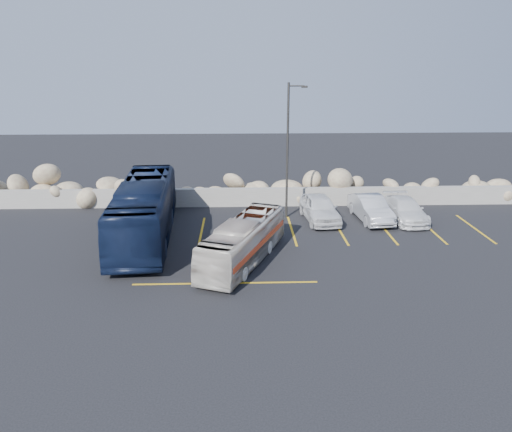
{
  "coord_description": "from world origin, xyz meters",
  "views": [
    {
      "loc": [
        -0.34,
        -19.52,
        9.31
      ],
      "look_at": [
        0.46,
        4.0,
        1.84
      ],
      "focal_mm": 35.0,
      "sensor_mm": 36.0,
      "label": 1
    }
  ],
  "objects_px": {
    "lamppost": "(288,147)",
    "vintage_bus": "(243,241)",
    "tour_coach": "(145,210)",
    "car_c": "(406,210)",
    "car_b": "(371,208)",
    "car_a": "(320,208)"
  },
  "relations": [
    {
      "from": "tour_coach",
      "to": "car_b",
      "type": "distance_m",
      "value": 13.21
    },
    {
      "from": "car_a",
      "to": "vintage_bus",
      "type": "bearing_deg",
      "value": -131.87
    },
    {
      "from": "tour_coach",
      "to": "car_c",
      "type": "distance_m",
      "value": 15.24
    },
    {
      "from": "vintage_bus",
      "to": "tour_coach",
      "type": "relative_size",
      "value": 0.67
    },
    {
      "from": "car_a",
      "to": "lamppost",
      "type": "bearing_deg",
      "value": 153.67
    },
    {
      "from": "tour_coach",
      "to": "car_b",
      "type": "xyz_separation_m",
      "value": [
        12.91,
        2.68,
        -0.83
      ]
    },
    {
      "from": "car_c",
      "to": "vintage_bus",
      "type": "bearing_deg",
      "value": -148.87
    },
    {
      "from": "tour_coach",
      "to": "car_a",
      "type": "relative_size",
      "value": 2.48
    },
    {
      "from": "car_c",
      "to": "car_a",
      "type": "bearing_deg",
      "value": 177.65
    },
    {
      "from": "tour_coach",
      "to": "car_b",
      "type": "relative_size",
      "value": 2.53
    },
    {
      "from": "lamppost",
      "to": "car_b",
      "type": "xyz_separation_m",
      "value": [
        4.93,
        -0.73,
        -3.56
      ]
    },
    {
      "from": "car_b",
      "to": "car_c",
      "type": "bearing_deg",
      "value": -9.08
    },
    {
      "from": "lamppost",
      "to": "vintage_bus",
      "type": "xyz_separation_m",
      "value": [
        -2.73,
        -6.95,
        -3.25
      ]
    },
    {
      "from": "tour_coach",
      "to": "car_c",
      "type": "xyz_separation_m",
      "value": [
        14.99,
        2.56,
        -0.91
      ]
    },
    {
      "from": "car_b",
      "to": "car_c",
      "type": "distance_m",
      "value": 2.09
    },
    {
      "from": "lamppost",
      "to": "car_c",
      "type": "relative_size",
      "value": 1.79
    },
    {
      "from": "lamppost",
      "to": "car_a",
      "type": "xyz_separation_m",
      "value": [
        1.87,
        -0.72,
        -3.53
      ]
    },
    {
      "from": "car_b",
      "to": "car_c",
      "type": "height_order",
      "value": "car_b"
    },
    {
      "from": "vintage_bus",
      "to": "car_b",
      "type": "height_order",
      "value": "vintage_bus"
    },
    {
      "from": "vintage_bus",
      "to": "car_b",
      "type": "bearing_deg",
      "value": 61.04
    },
    {
      "from": "vintage_bus",
      "to": "car_a",
      "type": "distance_m",
      "value": 7.75
    },
    {
      "from": "vintage_bus",
      "to": "car_b",
      "type": "xyz_separation_m",
      "value": [
        7.67,
        6.22,
        -0.31
      ]
    }
  ]
}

